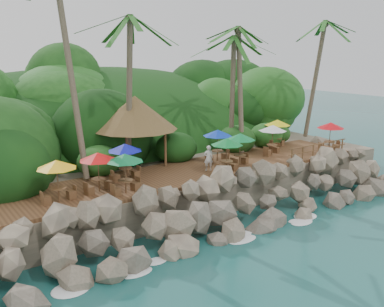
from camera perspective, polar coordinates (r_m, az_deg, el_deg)
ground at (r=24.08m, az=8.41°, el=-10.68°), size 140.00×140.00×0.00m
land_base at (r=36.32m, az=-9.14°, el=-0.55°), size 32.00×25.20×2.10m
jungle_hill at (r=43.26m, az=-13.49°, el=0.10°), size 44.80×28.00×15.40m
seawall at (r=25.01m, az=5.33°, el=-6.80°), size 29.00×4.00×2.30m
terrace at (r=27.68m, az=0.00°, el=-2.41°), size 26.00×5.00×0.20m
jungle_foliage at (r=35.73m, az=-8.36°, el=-2.51°), size 44.00×16.00×12.00m
foam_line at (r=24.27m, az=7.92°, el=-10.39°), size 25.20×0.80×0.06m
palms at (r=29.01m, az=-2.85°, el=18.42°), size 35.79×6.77×13.31m
palapa at (r=28.48m, az=-7.48°, el=5.33°), size 5.51×5.51×4.60m
dining_clusters at (r=27.51m, az=2.23°, el=1.58°), size 22.44×5.21×2.18m
railing at (r=32.16m, az=16.27°, el=0.61°), size 6.10×0.10×1.00m
waiter at (r=27.45m, az=2.17°, el=-0.59°), size 0.69×0.58×1.62m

